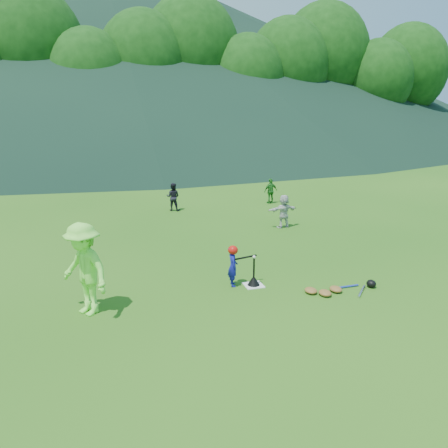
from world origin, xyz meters
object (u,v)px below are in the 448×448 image
(fielder_d, at_px, (284,211))
(home_plate, at_px, (254,285))
(fielder_b, at_px, (173,197))
(batter_child, at_px, (233,266))
(adult_coach, at_px, (84,269))
(batting_tee, at_px, (254,281))
(fielder_c, at_px, (271,191))
(equipment_pile, at_px, (336,289))

(fielder_d, bearing_deg, home_plate, 53.19)
(fielder_b, distance_m, fielder_d, 4.96)
(batter_child, relative_size, adult_coach, 0.50)
(batting_tee, bearing_deg, batter_child, 162.16)
(batter_child, bearing_deg, batting_tee, -100.57)
(fielder_c, relative_size, fielder_d, 0.93)
(batting_tee, xyz_separation_m, equipment_pile, (1.73, -0.91, -0.06))
(fielder_c, xyz_separation_m, fielder_d, (-1.10, -3.83, 0.04))
(batting_tee, bearing_deg, fielder_d, 58.21)
(equipment_pile, bearing_deg, adult_coach, 174.37)
(home_plate, distance_m, fielder_b, 8.34)
(home_plate, height_order, equipment_pile, equipment_pile)
(batter_child, height_order, adult_coach, adult_coach)
(adult_coach, distance_m, fielder_b, 9.32)
(batter_child, relative_size, batting_tee, 1.45)
(fielder_c, relative_size, batting_tee, 1.64)
(adult_coach, relative_size, batting_tee, 2.90)
(home_plate, height_order, adult_coach, adult_coach)
(batter_child, relative_size, fielder_d, 0.83)
(home_plate, height_order, batting_tee, batting_tee)
(home_plate, height_order, fielder_b, fielder_b)
(fielder_b, bearing_deg, adult_coach, 94.37)
(adult_coach, height_order, fielder_b, adult_coach)
(batter_child, bearing_deg, home_plate, -100.57)
(fielder_c, bearing_deg, fielder_d, 64.03)
(batter_child, bearing_deg, equipment_pile, -108.41)
(fielder_d, relative_size, batting_tee, 1.76)
(fielder_b, height_order, batting_tee, fielder_b)
(home_plate, height_order, batter_child, batter_child)
(batter_child, distance_m, equipment_pile, 2.49)
(fielder_d, distance_m, equipment_pile, 5.64)
(fielder_b, bearing_deg, batting_tee, 118.94)
(home_plate, bearing_deg, fielder_b, 93.10)
(batter_child, xyz_separation_m, equipment_pile, (2.21, -1.06, -0.43))
(batting_tee, bearing_deg, fielder_b, 93.10)
(batter_child, bearing_deg, fielder_c, -20.92)
(fielder_b, distance_m, batting_tee, 8.33)
(fielder_c, bearing_deg, adult_coach, 38.46)
(adult_coach, distance_m, fielder_d, 8.35)
(fielder_c, bearing_deg, home_plate, 54.97)
(batter_child, bearing_deg, fielder_d, -29.62)
(batting_tee, bearing_deg, fielder_c, 64.88)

